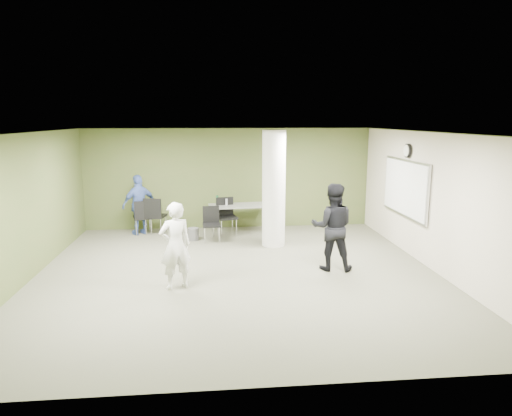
{
  "coord_description": "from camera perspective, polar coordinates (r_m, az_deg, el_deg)",
  "views": [
    {
      "loc": [
        -0.48,
        -8.75,
        3.07
      ],
      "look_at": [
        0.47,
        1.0,
        1.14
      ],
      "focal_mm": 32.0,
      "sensor_mm": 36.0,
      "label": 1
    }
  ],
  "objects": [
    {
      "name": "folding_table",
      "position": [
        12.3,
        -2.14,
        0.18
      ],
      "size": [
        1.69,
        0.85,
        1.03
      ],
      "rotation": [
        0.0,
        0.0,
        0.08
      ],
      "color": "gray",
      "rests_on": "floor"
    },
    {
      "name": "column",
      "position": [
        10.98,
        2.23,
        2.41
      ],
      "size": [
        0.56,
        0.56,
        2.8
      ],
      "primitive_type": "cylinder",
      "color": "silver",
      "rests_on": "floor"
    },
    {
      "name": "wastebasket",
      "position": [
        11.78,
        -7.84,
        -3.25
      ],
      "size": [
        0.27,
        0.27,
        0.32
      ],
      "primitive_type": "cylinder",
      "color": "#4C4C4C",
      "rests_on": "floor"
    },
    {
      "name": "woman_white",
      "position": [
        8.38,
        -10.05,
        -4.68
      ],
      "size": [
        0.69,
        0.58,
        1.61
      ],
      "primitive_type": "imported",
      "rotation": [
        0.0,
        0.0,
        3.52
      ],
      "color": "white",
      "rests_on": "floor"
    },
    {
      "name": "wall_back",
      "position": [
        12.87,
        -3.4,
        3.69
      ],
      "size": [
        8.0,
        2.8,
        0.02
      ],
      "primitive_type": "cube",
      "rotation": [
        1.57,
        0.0,
        0.0
      ],
      "color": "#485A2A",
      "rests_on": "floor"
    },
    {
      "name": "wall_right_cream",
      "position": [
        9.97,
        21.22,
        0.77
      ],
      "size": [
        0.02,
        8.0,
        2.8
      ],
      "primitive_type": "cube",
      "color": "beige",
      "rests_on": "floor"
    },
    {
      "name": "chair_table_left",
      "position": [
        11.58,
        -5.6,
        -1.65
      ],
      "size": [
        0.46,
        0.46,
        0.88
      ],
      "rotation": [
        0.0,
        0.0,
        0.06
      ],
      "color": "black",
      "rests_on": "floor"
    },
    {
      "name": "wall_left",
      "position": [
        9.58,
        -27.04,
        -0.1
      ],
      "size": [
        0.02,
        8.0,
        2.8
      ],
      "primitive_type": "cube",
      "color": "#485A2A",
      "rests_on": "floor"
    },
    {
      "name": "chair_table_right",
      "position": [
        12.19,
        -3.77,
        -0.65
      ],
      "size": [
        0.59,
        0.59,
        0.99
      ],
      "rotation": [
        0.0,
        0.0,
        0.22
      ],
      "color": "black",
      "rests_on": "floor"
    },
    {
      "name": "chair_back_right",
      "position": [
        12.41,
        -12.59,
        -0.63
      ],
      "size": [
        0.6,
        0.6,
        1.01
      ],
      "rotation": [
        0.0,
        0.0,
        2.91
      ],
      "color": "black",
      "rests_on": "floor"
    },
    {
      "name": "ceiling",
      "position": [
        8.77,
        -2.48,
        9.4
      ],
      "size": [
        8.0,
        8.0,
        0.0
      ],
      "primitive_type": "plane",
      "rotation": [
        3.14,
        0.0,
        0.0
      ],
      "color": "white",
      "rests_on": "wall_back"
    },
    {
      "name": "chair_back_left",
      "position": [
        12.5,
        -13.96,
        -0.82
      ],
      "size": [
        0.56,
        0.56,
        0.93
      ],
      "rotation": [
        0.0,
        0.0,
        3.37
      ],
      "color": "black",
      "rests_on": "floor"
    },
    {
      "name": "man_blue",
      "position": [
        12.51,
        -14.35,
        0.39
      ],
      "size": [
        1.01,
        0.83,
        1.61
      ],
      "primitive_type": "imported",
      "rotation": [
        0.0,
        0.0,
        3.69
      ],
      "color": "#445EA8",
      "rests_on": "floor"
    },
    {
      "name": "floor",
      "position": [
        9.28,
        -2.33,
        -8.15
      ],
      "size": [
        8.0,
        8.0,
        0.0
      ],
      "primitive_type": "plane",
      "color": "#5B5947",
      "rests_on": "ground"
    },
    {
      "name": "whiteboard",
      "position": [
        10.99,
        18.11,
        2.4
      ],
      "size": [
        0.05,
        2.3,
        1.3
      ],
      "color": "silver",
      "rests_on": "wall_right_cream"
    },
    {
      "name": "wall_clock",
      "position": [
        10.9,
        18.39,
        6.82
      ],
      "size": [
        0.06,
        0.32,
        0.32
      ],
      "color": "black",
      "rests_on": "wall_right_cream"
    },
    {
      "name": "man_black",
      "position": [
        9.41,
        9.52,
        -2.35
      ],
      "size": [
        0.99,
        0.85,
        1.79
      ],
      "primitive_type": "imported",
      "rotation": [
        0.0,
        0.0,
        2.93
      ],
      "color": "black",
      "rests_on": "floor"
    }
  ]
}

